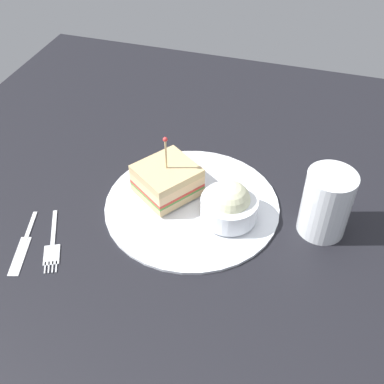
{
  "coord_description": "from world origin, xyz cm",
  "views": [
    {
      "loc": [
        15.58,
        -50.81,
        51.23
      ],
      "look_at": [
        0.0,
        0.0,
        2.89
      ],
      "focal_mm": 44.51,
      "sensor_mm": 36.0,
      "label": 1
    }
  ],
  "objects_px": {
    "plate": "(192,204)",
    "sandwich_half_center": "(167,180)",
    "fork": "(52,247)",
    "knife": "(23,245)",
    "drink_glass": "(326,205)",
    "coleslaw_bowl": "(229,205)"
  },
  "relations": [
    {
      "from": "plate",
      "to": "sandwich_half_center",
      "type": "distance_m",
      "value": 0.05
    },
    {
      "from": "fork",
      "to": "knife",
      "type": "bearing_deg",
      "value": -166.92
    },
    {
      "from": "sandwich_half_center",
      "to": "drink_glass",
      "type": "distance_m",
      "value": 0.24
    },
    {
      "from": "knife",
      "to": "plate",
      "type": "bearing_deg",
      "value": 36.07
    },
    {
      "from": "coleslaw_bowl",
      "to": "knife",
      "type": "relative_size",
      "value": 0.71
    },
    {
      "from": "sandwich_half_center",
      "to": "fork",
      "type": "bearing_deg",
      "value": -128.67
    },
    {
      "from": "sandwich_half_center",
      "to": "fork",
      "type": "relative_size",
      "value": 1.02
    },
    {
      "from": "coleslaw_bowl",
      "to": "fork",
      "type": "bearing_deg",
      "value": -150.72
    },
    {
      "from": "fork",
      "to": "knife",
      "type": "relative_size",
      "value": 0.95
    },
    {
      "from": "sandwich_half_center",
      "to": "knife",
      "type": "xyz_separation_m",
      "value": [
        -0.16,
        -0.16,
        -0.03
      ]
    },
    {
      "from": "coleslaw_bowl",
      "to": "knife",
      "type": "bearing_deg",
      "value": -152.96
    },
    {
      "from": "plate",
      "to": "sandwich_half_center",
      "type": "xyz_separation_m",
      "value": [
        -0.04,
        0.01,
        0.03
      ]
    },
    {
      "from": "coleslaw_bowl",
      "to": "drink_glass",
      "type": "distance_m",
      "value": 0.14
    },
    {
      "from": "fork",
      "to": "knife",
      "type": "distance_m",
      "value": 0.04
    },
    {
      "from": "plate",
      "to": "fork",
      "type": "height_order",
      "value": "plate"
    },
    {
      "from": "sandwich_half_center",
      "to": "drink_glass",
      "type": "xyz_separation_m",
      "value": [
        0.24,
        -0.0,
        0.01
      ]
    },
    {
      "from": "coleslaw_bowl",
      "to": "drink_glass",
      "type": "xyz_separation_m",
      "value": [
        0.13,
        0.02,
        0.02
      ]
    },
    {
      "from": "coleslaw_bowl",
      "to": "fork",
      "type": "distance_m",
      "value": 0.26
    },
    {
      "from": "drink_glass",
      "to": "fork",
      "type": "relative_size",
      "value": 0.9
    },
    {
      "from": "knife",
      "to": "sandwich_half_center",
      "type": "bearing_deg",
      "value": 44.8
    },
    {
      "from": "drink_glass",
      "to": "knife",
      "type": "xyz_separation_m",
      "value": [
        -0.4,
        -0.16,
        -0.05
      ]
    },
    {
      "from": "knife",
      "to": "fork",
      "type": "bearing_deg",
      "value": 13.08
    }
  ]
}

